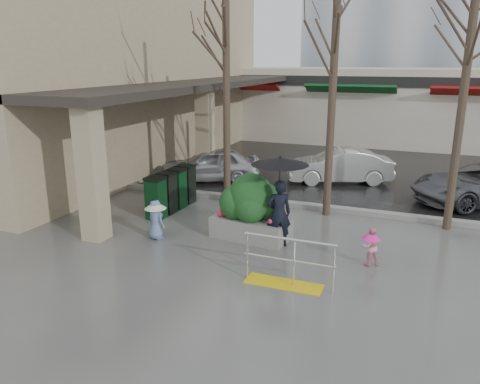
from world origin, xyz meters
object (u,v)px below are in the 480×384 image
Objects in this scene: planter at (252,207)px; woman at (279,190)px; child_blue at (156,216)px; car_b at (339,166)px; car_a at (210,164)px; tree_midwest at (336,29)px; handrail at (287,268)px; tree_mideast at (470,42)px; tree_west at (226,37)px; child_pink at (370,244)px; news_boxes at (172,191)px.

woman is at bearing -18.84° from planter.
woman is 2.19× the size of child_blue.
car_b is (1.09, 6.54, -0.18)m from planter.
car_a is (-4.32, 5.27, -0.81)m from woman.
tree_midwest is 1.83× the size of car_b.
car_a is at bearing -91.84° from car_b.
tree_mideast reaches higher than handrail.
car_a is (-1.74, 2.42, -4.45)m from tree_west.
planter reaches higher than car_b.
tree_mideast is 7.30× the size of child_pink.
child_blue is (-3.04, -0.70, -0.83)m from woman.
tree_mideast is at bearing 11.87° from news_boxes.
child_pink is at bearing -117.96° from tree_mideast.
child_blue is (-5.27, -0.37, 0.11)m from child_pink.
planter is at bearing -138.25° from child_blue.
tree_mideast is at bearing 47.40° from car_a.
tree_mideast is 6.85m from car_b.
news_boxes is 0.60× the size of car_a.
tree_west is at bearing 9.51° from car_a.
woman is (-3.92, -2.85, -3.42)m from tree_mideast.
tree_west is at bearing -180.00° from tree_mideast.
handrail is 0.93× the size of planter.
child_blue is at bearing -44.25° from car_b.
tree_midwest reaches higher than child_blue.
child_blue is 2.39m from news_boxes.
planter is 0.55× the size of car_a.
car_a is at bearing 153.91° from tree_midwest.
handrail is 0.85× the size of news_boxes.
news_boxes is (-3.05, 1.27, -0.20)m from planter.
handrail is 2.14× the size of child_pink.
child_pink is at bearing -5.15° from car_b.
news_boxes reaches higher than child_pink.
tree_midwest is at bearing -92.31° from child_pink.
child_blue is 0.28× the size of car_a.
child_pink is at bearing 142.24° from woman.
news_boxes is at bearing -134.33° from tree_west.
woman is 2.44m from child_pink.
tree_midwest is 6.88m from child_blue.
car_a is (-5.10, 7.22, 0.25)m from handrail.
tree_midwest is 3.42× the size of planter.
car_a is (-8.24, 2.42, -4.23)m from tree_mideast.
car_b is (-3.64, 3.97, -4.23)m from tree_mideast.
tree_mideast is (6.50, 0.00, -0.22)m from tree_west.
child_pink is at bearing -157.87° from child_blue.
tree_west is 3.32× the size of planter.
tree_midwest is at bearing -15.53° from car_b.
tree_west is 6.50m from tree_mideast.
tree_midwest is (3.20, 0.00, 0.15)m from tree_west.
handrail is at bearing -55.01° from tree_west.
car_b is at bearing -121.62° from woman.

